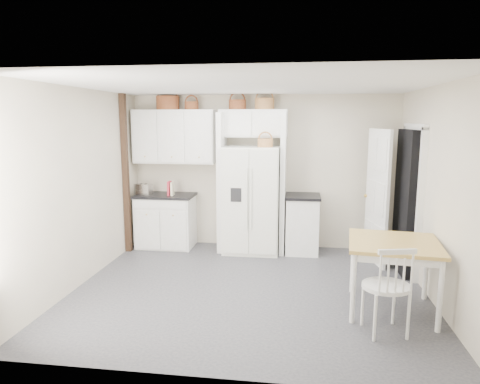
# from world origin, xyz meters

# --- Properties ---
(floor) EXTENTS (4.50, 4.50, 0.00)m
(floor) POSITION_xyz_m (0.00, 0.00, 0.00)
(floor) COLOR #2F2E37
(floor) RESTS_ON ground
(ceiling) EXTENTS (4.50, 4.50, 0.00)m
(ceiling) POSITION_xyz_m (0.00, 0.00, 2.60)
(ceiling) COLOR white
(ceiling) RESTS_ON wall_back
(wall_back) EXTENTS (4.50, 0.00, 4.50)m
(wall_back) POSITION_xyz_m (0.00, 2.00, 1.30)
(wall_back) COLOR #B6A99A
(wall_back) RESTS_ON floor
(wall_left) EXTENTS (0.00, 4.00, 4.00)m
(wall_left) POSITION_xyz_m (-2.25, 0.00, 1.30)
(wall_left) COLOR #B6A99A
(wall_left) RESTS_ON floor
(wall_right) EXTENTS (0.00, 4.00, 4.00)m
(wall_right) POSITION_xyz_m (2.25, 0.00, 1.30)
(wall_right) COLOR #B6A99A
(wall_right) RESTS_ON floor
(refrigerator) EXTENTS (0.91, 0.73, 1.76)m
(refrigerator) POSITION_xyz_m (-0.15, 1.65, 0.88)
(refrigerator) COLOR white
(refrigerator) RESTS_ON floor
(base_cab_left) EXTENTS (0.95, 0.60, 0.88)m
(base_cab_left) POSITION_xyz_m (-1.65, 1.70, 0.44)
(base_cab_left) COLOR white
(base_cab_left) RESTS_ON floor
(base_cab_right) EXTENTS (0.52, 0.63, 0.92)m
(base_cab_right) POSITION_xyz_m (0.69, 1.70, 0.46)
(base_cab_right) COLOR white
(base_cab_right) RESTS_ON floor
(dining_table) EXTENTS (1.09, 1.09, 0.82)m
(dining_table) POSITION_xyz_m (1.70, -0.40, 0.41)
(dining_table) COLOR #A77E2D
(dining_table) RESTS_ON floor
(windsor_chair) EXTENTS (0.58, 0.54, 1.01)m
(windsor_chair) POSITION_xyz_m (1.52, -0.97, 0.50)
(windsor_chair) COLOR white
(windsor_chair) RESTS_ON floor
(counter_left) EXTENTS (0.99, 0.64, 0.04)m
(counter_left) POSITION_xyz_m (-1.65, 1.70, 0.90)
(counter_left) COLOR black
(counter_left) RESTS_ON base_cab_left
(counter_right) EXTENTS (0.57, 0.67, 0.04)m
(counter_right) POSITION_xyz_m (0.69, 1.70, 0.94)
(counter_right) COLOR black
(counter_right) RESTS_ON base_cab_right
(toaster) EXTENTS (0.30, 0.20, 0.19)m
(toaster) POSITION_xyz_m (-2.00, 1.60, 1.02)
(toaster) COLOR silver
(toaster) RESTS_ON counter_left
(cookbook_red) EXTENTS (0.04, 0.16, 0.24)m
(cookbook_red) POSITION_xyz_m (-1.55, 1.62, 1.04)
(cookbook_red) COLOR #BB2336
(cookbook_red) RESTS_ON counter_left
(cookbook_cream) EXTENTS (0.04, 0.15, 0.23)m
(cookbook_cream) POSITION_xyz_m (-1.50, 1.62, 1.03)
(cookbook_cream) COLOR beige
(cookbook_cream) RESTS_ON counter_left
(basket_upper_b) EXTENTS (0.39, 0.39, 0.23)m
(basket_upper_b) POSITION_xyz_m (-1.60, 1.83, 2.46)
(basket_upper_b) COLOR maroon
(basket_upper_b) RESTS_ON upper_cabinet
(basket_upper_c) EXTENTS (0.23, 0.23, 0.13)m
(basket_upper_c) POSITION_xyz_m (-1.19, 1.83, 2.42)
(basket_upper_c) COLOR maroon
(basket_upper_c) RESTS_ON upper_cabinet
(basket_bridge_a) EXTENTS (0.28, 0.28, 0.16)m
(basket_bridge_a) POSITION_xyz_m (-0.42, 1.83, 2.43)
(basket_bridge_a) COLOR maroon
(basket_bridge_a) RESTS_ON bridge_cabinet
(basket_bridge_b) EXTENTS (0.32, 0.32, 0.18)m
(basket_bridge_b) POSITION_xyz_m (0.03, 1.83, 2.44)
(basket_bridge_b) COLOR brown
(basket_bridge_b) RESTS_ON bridge_cabinet
(basket_fridge_b) EXTENTS (0.24, 0.24, 0.13)m
(basket_fridge_b) POSITION_xyz_m (0.07, 1.55, 1.82)
(basket_fridge_b) COLOR brown
(basket_fridge_b) RESTS_ON refrigerator
(upper_cabinet) EXTENTS (1.40, 0.34, 0.90)m
(upper_cabinet) POSITION_xyz_m (-1.50, 1.83, 1.90)
(upper_cabinet) COLOR white
(upper_cabinet) RESTS_ON wall_back
(bridge_cabinet) EXTENTS (1.12, 0.34, 0.45)m
(bridge_cabinet) POSITION_xyz_m (-0.15, 1.83, 2.12)
(bridge_cabinet) COLOR white
(bridge_cabinet) RESTS_ON wall_back
(fridge_panel_left) EXTENTS (0.08, 0.60, 2.30)m
(fridge_panel_left) POSITION_xyz_m (-0.66, 1.70, 1.15)
(fridge_panel_left) COLOR white
(fridge_panel_left) RESTS_ON floor
(fridge_panel_right) EXTENTS (0.08, 0.60, 2.30)m
(fridge_panel_right) POSITION_xyz_m (0.36, 1.70, 1.15)
(fridge_panel_right) COLOR white
(fridge_panel_right) RESTS_ON floor
(trim_post) EXTENTS (0.09, 0.09, 2.60)m
(trim_post) POSITION_xyz_m (-2.20, 1.35, 1.30)
(trim_post) COLOR black
(trim_post) RESTS_ON floor
(doorway_void) EXTENTS (0.18, 0.85, 2.05)m
(doorway_void) POSITION_xyz_m (2.16, 1.00, 1.02)
(doorway_void) COLOR black
(doorway_void) RESTS_ON floor
(door_slab) EXTENTS (0.21, 0.79, 2.05)m
(door_slab) POSITION_xyz_m (1.80, 1.33, 1.02)
(door_slab) COLOR white
(door_slab) RESTS_ON floor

